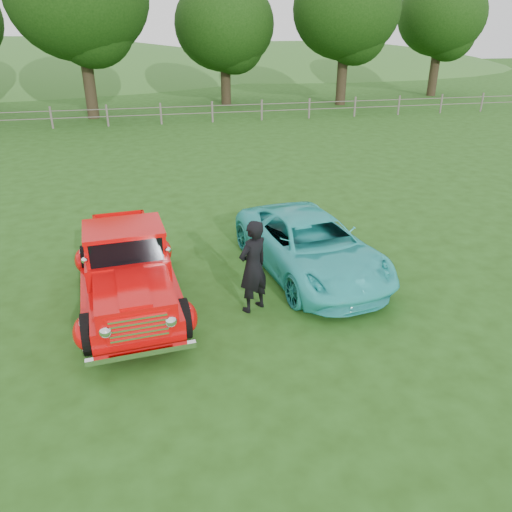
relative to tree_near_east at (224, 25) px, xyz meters
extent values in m
plane|color=#224713|center=(-5.00, -29.00, -5.25)|extent=(140.00, 140.00, 0.00)
ellipsoid|color=#336926|center=(15.00, 33.00, -9.10)|extent=(72.00, 52.00, 14.00)
cube|color=#685F58|center=(-5.00, -7.00, -4.70)|extent=(48.00, 0.04, 0.04)
cube|color=#685F58|center=(-5.00, -7.00, -4.30)|extent=(48.00, 0.04, 0.04)
cylinder|color=black|center=(-9.00, -4.00, -2.83)|extent=(0.70, 0.70, 4.84)
cylinder|color=black|center=(0.00, 0.00, -3.38)|extent=(0.70, 0.70, 3.74)
ellipsoid|color=black|center=(0.00, 0.00, 0.02)|extent=(6.80, 6.80, 6.12)
cylinder|color=black|center=(8.00, -2.00, -3.05)|extent=(0.70, 0.70, 4.40)
ellipsoid|color=black|center=(8.00, -2.00, 0.95)|extent=(7.20, 7.20, 6.48)
cylinder|color=black|center=(17.00, 1.00, -3.16)|extent=(0.70, 0.70, 4.18)
ellipsoid|color=black|center=(17.00, 1.00, 0.64)|extent=(6.60, 6.60, 5.94)
cylinder|color=black|center=(-7.37, -29.24, -4.87)|extent=(0.30, 0.78, 0.76)
cylinder|color=black|center=(-5.72, -29.09, -4.87)|extent=(0.30, 0.78, 0.76)
cylinder|color=black|center=(-7.64, -26.15, -4.87)|extent=(0.30, 0.78, 0.76)
cylinder|color=black|center=(-5.98, -26.00, -4.87)|extent=(0.30, 0.78, 0.76)
cube|color=red|center=(-6.68, -27.62, -4.67)|extent=(1.95, 4.72, 0.44)
ellipsoid|color=red|center=(-7.44, -29.24, -4.83)|extent=(0.48, 0.78, 0.54)
ellipsoid|color=red|center=(-5.65, -29.09, -4.83)|extent=(0.48, 0.78, 0.54)
ellipsoid|color=red|center=(-7.71, -26.15, -4.83)|extent=(0.48, 0.78, 0.54)
ellipsoid|color=red|center=(-5.91, -26.00, -4.83)|extent=(0.48, 0.78, 0.54)
cube|color=red|center=(-6.54, -29.16, -4.28)|extent=(1.46, 1.71, 0.42)
cube|color=red|center=(-6.67, -27.72, -4.26)|extent=(1.71, 1.48, 0.44)
cube|color=black|center=(-6.67, -27.72, -3.79)|extent=(1.54, 1.24, 0.50)
cube|color=red|center=(-6.67, -27.72, -3.51)|extent=(1.62, 1.35, 0.08)
cube|color=red|center=(-6.79, -26.28, -4.30)|extent=(1.34, 2.04, 0.45)
cube|color=white|center=(-6.47, -29.97, -4.40)|extent=(1.07, 0.19, 0.50)
cube|color=white|center=(-6.46, -30.07, -4.83)|extent=(1.81, 0.25, 0.10)
cube|color=white|center=(-6.88, -25.21, -4.83)|extent=(1.71, 0.25, 0.10)
imported|color=#31C6C4|center=(-2.56, -27.05, -4.57)|extent=(2.93, 5.17, 1.36)
imported|color=black|center=(-4.22, -28.42, -4.27)|extent=(0.85, 0.76, 1.95)
camera|label=1|loc=(-6.11, -37.10, 0.12)|focal=35.00mm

